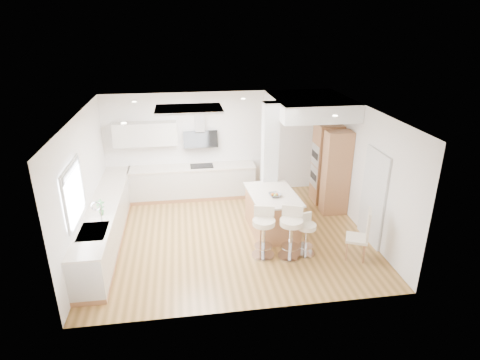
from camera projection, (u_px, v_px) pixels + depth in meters
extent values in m
plane|color=#AD7D40|center=(231.00, 236.00, 9.02)|extent=(6.00, 6.00, 0.00)
cube|color=white|center=(231.00, 236.00, 9.02)|extent=(6.00, 5.00, 0.02)
cube|color=white|center=(219.00, 144.00, 10.79)|extent=(6.00, 0.04, 2.80)
cube|color=white|center=(83.00, 186.00, 8.09)|extent=(0.04, 5.00, 2.80)
cube|color=white|center=(364.00, 171.00, 8.90)|extent=(0.04, 5.00, 2.80)
cube|color=silver|center=(189.00, 109.00, 8.42)|extent=(1.40, 0.95, 0.05)
cube|color=white|center=(189.00, 110.00, 8.42)|extent=(1.25, 0.80, 0.03)
cylinder|color=white|center=(134.00, 102.00, 9.08)|extent=(0.10, 0.10, 0.02)
cylinder|color=white|center=(124.00, 123.00, 7.24)|extent=(0.10, 0.10, 0.02)
cylinder|color=white|center=(243.00, 99.00, 9.41)|extent=(0.10, 0.10, 0.02)
cylinder|color=white|center=(311.00, 101.00, 9.16)|extent=(0.10, 0.10, 0.02)
cylinder|color=white|center=(335.00, 116.00, 7.79)|extent=(0.10, 0.10, 0.02)
cube|color=white|center=(73.00, 193.00, 7.17)|extent=(0.03, 1.15, 0.95)
cube|color=silver|center=(69.00, 166.00, 6.98)|extent=(0.04, 1.28, 0.06)
cube|color=silver|center=(78.00, 218.00, 7.37)|extent=(0.04, 1.28, 0.06)
cube|color=silver|center=(65.00, 207.00, 6.62)|extent=(0.04, 0.06, 0.95)
cube|color=silver|center=(81.00, 180.00, 7.73)|extent=(0.04, 0.06, 0.95)
cube|color=#9C9FA3|center=(71.00, 170.00, 7.02)|extent=(0.03, 1.18, 0.14)
cube|color=#4A403A|center=(374.00, 198.00, 8.50)|extent=(0.02, 0.90, 2.00)
cube|color=silver|center=(373.00, 198.00, 8.50)|extent=(0.05, 1.00, 2.10)
cube|color=#B3784C|center=(109.00, 237.00, 8.87)|extent=(0.60, 4.50, 0.10)
cube|color=beige|center=(106.00, 220.00, 8.70)|extent=(0.60, 4.50, 0.76)
cube|color=silver|center=(104.00, 203.00, 8.55)|extent=(0.63, 4.50, 0.04)
cube|color=#BCBCC1|center=(93.00, 232.00, 7.40)|extent=(0.50, 0.75, 0.02)
cube|color=#BCBCC1|center=(91.00, 239.00, 7.26)|extent=(0.40, 0.34, 0.10)
cube|color=#BCBCC1|center=(95.00, 229.00, 7.59)|extent=(0.40, 0.34, 0.10)
cylinder|color=silver|center=(101.00, 215.00, 7.62)|extent=(0.02, 0.02, 0.36)
torus|color=silver|center=(96.00, 206.00, 7.55)|extent=(0.18, 0.02, 0.18)
imported|color=#478C48|center=(101.00, 208.00, 7.94)|extent=(0.17, 0.12, 0.33)
cube|color=#B3784C|center=(194.00, 196.00, 10.92)|extent=(3.30, 0.60, 0.10)
cube|color=beige|center=(193.00, 181.00, 10.76)|extent=(3.30, 0.60, 0.76)
cube|color=silver|center=(192.00, 167.00, 10.60)|extent=(3.33, 0.63, 0.04)
cube|color=black|center=(202.00, 166.00, 10.63)|extent=(0.60, 0.40, 0.01)
cube|color=beige|center=(145.00, 134.00, 10.22)|extent=(1.60, 0.34, 0.60)
cube|color=#BCBCC1|center=(200.00, 118.00, 10.34)|extent=(0.25, 0.18, 0.70)
cube|color=black|center=(201.00, 139.00, 10.48)|extent=(0.90, 0.26, 0.44)
cube|color=silver|center=(269.00, 161.00, 9.51)|extent=(0.35, 0.35, 2.80)
cube|color=white|center=(310.00, 105.00, 9.61)|extent=(1.78, 2.20, 0.40)
cube|color=#B3784C|center=(326.00, 164.00, 10.36)|extent=(0.62, 0.62, 2.10)
cube|color=#B3784C|center=(336.00, 173.00, 9.72)|extent=(0.62, 0.40, 2.10)
cube|color=#BCBCC1|center=(315.00, 155.00, 10.23)|extent=(0.02, 0.55, 0.55)
cube|color=#BCBCC1|center=(314.00, 176.00, 10.45)|extent=(0.02, 0.55, 0.55)
cube|color=black|center=(315.00, 155.00, 10.23)|extent=(0.01, 0.45, 0.18)
cube|color=black|center=(313.00, 176.00, 10.45)|extent=(0.01, 0.45, 0.18)
cube|color=#B3784C|center=(272.00, 213.00, 9.09)|extent=(1.01, 1.50, 0.89)
cube|color=silver|center=(273.00, 194.00, 8.91)|extent=(1.09, 1.58, 0.04)
imported|color=gray|center=(275.00, 195.00, 8.75)|extent=(0.28, 0.28, 0.07)
sphere|color=orange|center=(277.00, 195.00, 8.76)|extent=(0.08, 0.08, 0.07)
sphere|color=orange|center=(273.00, 195.00, 8.76)|extent=(0.08, 0.08, 0.07)
sphere|color=olive|center=(275.00, 196.00, 8.71)|extent=(0.08, 0.08, 0.07)
cylinder|color=silver|center=(263.00, 255.00, 8.26)|extent=(0.57, 0.57, 0.03)
cylinder|color=silver|center=(263.00, 240.00, 8.12)|extent=(0.09, 0.09, 0.70)
cylinder|color=silver|center=(263.00, 246.00, 8.18)|extent=(0.44, 0.44, 0.02)
cylinder|color=beige|center=(264.00, 222.00, 7.97)|extent=(0.54, 0.54, 0.11)
cube|color=beige|center=(264.00, 211.00, 8.07)|extent=(0.41, 0.14, 0.24)
cylinder|color=silver|center=(290.00, 256.00, 8.23)|extent=(0.62, 0.62, 0.03)
cylinder|color=silver|center=(290.00, 240.00, 8.09)|extent=(0.10, 0.10, 0.72)
cylinder|color=silver|center=(290.00, 246.00, 8.14)|extent=(0.48, 0.48, 0.02)
cylinder|color=beige|center=(291.00, 222.00, 7.94)|extent=(0.59, 0.59, 0.11)
cube|color=beige|center=(293.00, 211.00, 8.03)|extent=(0.41, 0.19, 0.24)
cylinder|color=silver|center=(305.00, 253.00, 8.32)|extent=(0.48, 0.48, 0.03)
cylinder|color=silver|center=(306.00, 241.00, 8.21)|extent=(0.08, 0.08, 0.59)
cylinder|color=silver|center=(306.00, 246.00, 8.25)|extent=(0.37, 0.37, 0.01)
cylinder|color=beige|center=(307.00, 226.00, 8.08)|extent=(0.46, 0.46, 0.09)
cube|color=beige|center=(304.00, 217.00, 8.15)|extent=(0.34, 0.12, 0.20)
cube|color=beige|center=(357.00, 238.00, 8.05)|extent=(0.56, 0.56, 0.06)
cube|color=beige|center=(368.00, 226.00, 7.89)|extent=(0.21, 0.38, 0.68)
cylinder|color=#B3784C|center=(347.00, 251.00, 8.03)|extent=(0.04, 0.04, 0.41)
cylinder|color=#B3784C|center=(347.00, 243.00, 8.33)|extent=(0.04, 0.04, 0.41)
cylinder|color=#B3784C|center=(364.00, 254.00, 7.95)|extent=(0.04, 0.04, 0.41)
cylinder|color=#B3784C|center=(364.00, 245.00, 8.25)|extent=(0.04, 0.04, 0.41)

